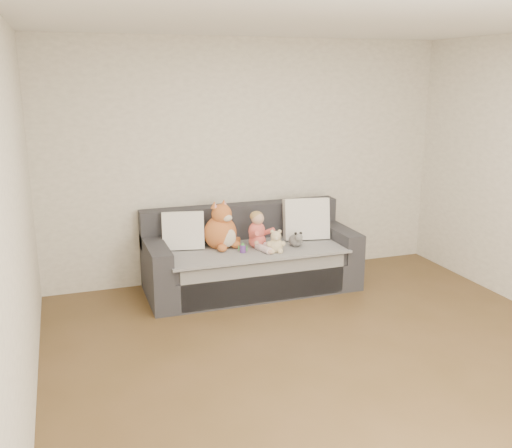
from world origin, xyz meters
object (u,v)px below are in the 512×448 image
at_px(sofa, 250,260).
at_px(toddler, 259,233).
at_px(teddy_bear, 276,243).
at_px(sippy_cup, 243,247).
at_px(plush_cat, 221,230).

bearing_deg(sofa, toddler, -64.65).
height_order(teddy_bear, sippy_cup, teddy_bear).
bearing_deg(teddy_bear, sofa, 131.80).
distance_m(sofa, sippy_cup, 0.35).
relative_size(toddler, sippy_cup, 3.80).
bearing_deg(sofa, teddy_bear, -63.34).
xyz_separation_m(sofa, teddy_bear, (0.16, -0.33, 0.26)).
bearing_deg(teddy_bear, toddler, 132.55).
height_order(sofa, teddy_bear, sofa).
bearing_deg(sippy_cup, plush_cat, 122.22).
relative_size(plush_cat, teddy_bear, 2.16).
distance_m(sofa, teddy_bear, 0.45).
xyz_separation_m(plush_cat, teddy_bear, (0.47, -0.34, -0.09)).
bearing_deg(sippy_cup, toddler, 27.06).
bearing_deg(teddy_bear, sippy_cup, 177.60).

